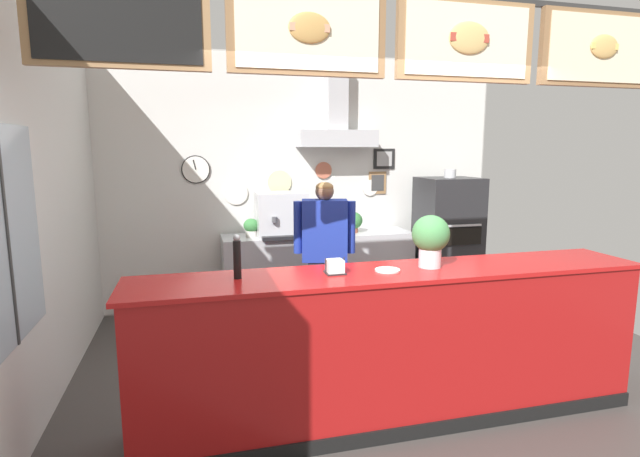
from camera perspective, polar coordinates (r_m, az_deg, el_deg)
The scene contains 15 objects.
ground_plane at distance 4.04m, azimuth 6.73°, elevation -18.88°, with size 6.15×6.15×0.00m, color #3F3A38.
back_wall_assembly at distance 5.84m, azimuth -1.27°, elevation 6.52°, with size 4.88×2.79×3.01m.
left_wall_with_window at distance 3.51m, azimuth -32.97°, elevation 1.25°, with size 0.15×5.12×3.01m.
service_counter at distance 3.55m, azimuth 8.75°, elevation -13.38°, with size 3.60×0.59×1.08m.
back_prep_counter at distance 5.83m, azimuth -0.19°, elevation -5.11°, with size 2.24×0.55×0.92m.
pizza_oven at distance 6.14m, azimuth 14.65°, elevation -1.51°, with size 0.68×0.65×1.66m.
shop_worker at distance 4.62m, azimuth 0.53°, elevation -3.83°, with size 0.57×0.31×1.60m.
espresso_machine at distance 5.58m, azimuth -4.59°, elevation 1.65°, with size 0.57×0.52×0.50m.
potted_sage at distance 5.54m, azimuth -8.04°, elevation 0.15°, with size 0.17×0.17×0.21m.
potted_oregano at distance 5.80m, azimuth 3.86°, elevation 0.85°, with size 0.23×0.23×0.25m.
potted_rosemary at distance 5.70m, azimuth 0.62°, elevation 0.57°, with size 0.19×0.19×0.22m.
condiment_plate at distance 3.35m, azimuth 7.90°, elevation -4.83°, with size 0.17×0.17×0.01m.
pepper_grinder at distance 3.14m, azimuth -9.67°, elevation -3.30°, with size 0.05×0.05×0.29m.
napkin_holder at distance 3.24m, azimuth 1.74°, elevation -4.55°, with size 0.13×0.13×0.11m.
basil_vase at distance 3.47m, azimuth 12.80°, elevation -1.18°, with size 0.26×0.26×0.37m.
Camera 1 is at (-1.32, -3.31, 1.90)m, focal length 27.37 mm.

